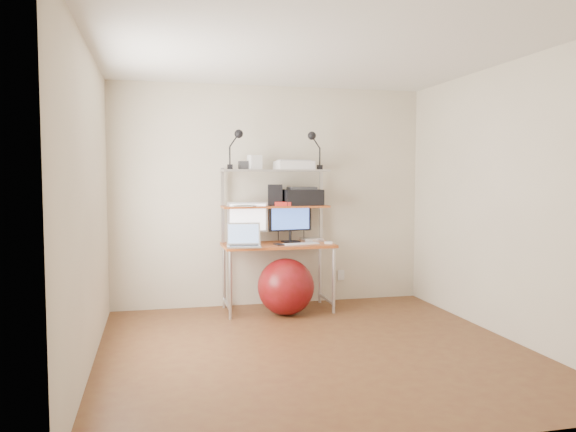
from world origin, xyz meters
The scene contains 20 objects.
room centered at (0.00, 0.00, 1.25)m, with size 3.60×3.60×3.60m.
computer_desk centered at (0.00, 1.50, 0.96)m, with size 1.20×0.60×1.57m.
wall_outlet centered at (0.85, 1.79, 0.30)m, with size 0.08×0.01×0.12m, color silver.
monitor_silver centered at (-0.32, 1.54, 1.00)m, with size 0.44×0.15×0.49m.
monitor_black centered at (0.17, 1.56, 0.99)m, with size 0.50×0.17×0.50m.
laptop centered at (-0.40, 1.29, 0.79)m, with size 0.39×0.33×0.31m.
keyboard centered at (0.23, 1.33, 0.75)m, with size 0.39×0.11×0.01m, color silver.
mouse centered at (0.54, 1.31, 0.75)m, with size 0.08×0.05×0.02m, color silver.
mac_mini centered at (0.42, 1.56, 0.76)m, with size 0.22×0.22×0.04m, color silver.
phone centered at (-0.01, 1.33, 0.75)m, with size 0.07×0.14×0.01m, color black.
printer centered at (0.31, 1.57, 1.25)m, with size 0.45×0.32×0.21m.
nas_cube centered at (0.00, 1.59, 1.27)m, with size 0.16×0.16×0.23m, color black.
red_box centered at (0.06, 1.47, 1.17)m, with size 0.16×0.11×0.05m, color red.
scanner centered at (0.21, 1.56, 1.60)m, with size 0.43×0.30×0.11m.
box_white centered at (-0.23, 1.55, 1.63)m, with size 0.13×0.11×0.16m, color silver.
box_grey centered at (-0.36, 1.57, 1.60)m, with size 0.09×0.09×0.09m, color #303033.
clip_lamp_left centered at (-0.44, 1.48, 1.86)m, with size 0.17×0.09×0.42m.
clip_lamp_right centered at (0.42, 1.50, 1.86)m, with size 0.17×0.09×0.42m.
exercise_ball centered at (0.04, 1.23, 0.30)m, with size 0.60×0.60×0.60m, color maroon.
paper_stack centered at (-0.38, 1.57, 1.16)m, with size 0.36×0.41×0.02m.
Camera 1 is at (-1.31, -4.51, 1.47)m, focal length 35.00 mm.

